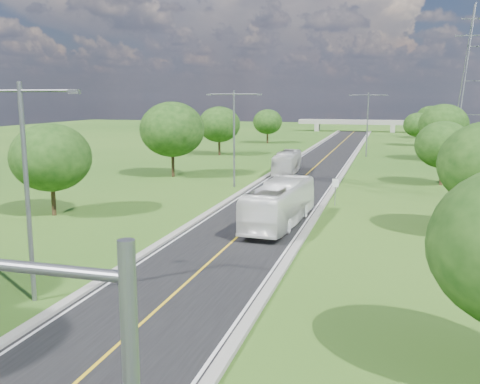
# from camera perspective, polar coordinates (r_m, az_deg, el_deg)

# --- Properties ---
(ground) EXTENTS (260.00, 260.00, 0.00)m
(ground) POSITION_cam_1_polar(r_m,az_deg,el_deg) (69.41, 7.65, 2.31)
(ground) COLOR #245016
(ground) RESTS_ON ground
(road) EXTENTS (8.00, 150.00, 0.06)m
(road) POSITION_cam_1_polar(r_m,az_deg,el_deg) (75.30, 8.30, 2.92)
(road) COLOR black
(road) RESTS_ON ground
(curb_left) EXTENTS (0.50, 150.00, 0.22)m
(curb_left) POSITION_cam_1_polar(r_m,az_deg,el_deg) (75.95, 5.12, 3.11)
(curb_left) COLOR gray
(curb_left) RESTS_ON ground
(curb_right) EXTENTS (0.50, 150.00, 0.22)m
(curb_right) POSITION_cam_1_polar(r_m,az_deg,el_deg) (74.87, 11.53, 2.85)
(curb_right) COLOR gray
(curb_right) RESTS_ON ground
(signal_mast) EXTENTS (8.54, 0.33, 7.20)m
(signal_mast) POSITION_cam_1_polar(r_m,az_deg,el_deg) (10.26, -22.55, -16.33)
(signal_mast) COLOR slate
(signal_mast) RESTS_ON ground
(speed_limit_sign) EXTENTS (0.55, 0.09, 2.40)m
(speed_limit_sign) POSITION_cam_1_polar(r_m,az_deg,el_deg) (46.94, 10.14, 0.48)
(speed_limit_sign) COLOR slate
(speed_limit_sign) RESTS_ON ground
(overpass) EXTENTS (30.00, 3.00, 3.20)m
(overpass) POSITION_cam_1_polar(r_m,az_deg,el_deg) (148.58, 12.12, 7.24)
(overpass) COLOR gray
(overpass) RESTS_ON ground
(streetlight_near_left) EXTENTS (5.90, 0.25, 10.00)m
(streetlight_near_left) POSITION_cam_1_polar(r_m,az_deg,el_deg) (25.68, -21.89, 1.79)
(streetlight_near_left) COLOR slate
(streetlight_near_left) RESTS_ON ground
(streetlight_mid_left) EXTENTS (5.90, 0.25, 10.00)m
(streetlight_mid_left) POSITION_cam_1_polar(r_m,az_deg,el_deg) (55.45, -0.64, 6.62)
(streetlight_mid_left) COLOR slate
(streetlight_mid_left) RESTS_ON ground
(streetlight_far_right) EXTENTS (5.90, 0.25, 10.00)m
(streetlight_far_right) POSITION_cam_1_polar(r_m,az_deg,el_deg) (86.25, 13.45, 7.60)
(streetlight_far_right) COLOR slate
(streetlight_far_right) RESTS_ON ground
(power_tower_far) EXTENTS (9.00, 6.40, 28.00)m
(power_tower_far) POSITION_cam_1_polar(r_m,az_deg,el_deg) (124.28, 23.81, 11.45)
(power_tower_far) COLOR slate
(power_tower_far) RESTS_ON ground
(tree_lb) EXTENTS (6.30, 6.30, 7.33)m
(tree_lb) POSITION_cam_1_polar(r_m,az_deg,el_deg) (44.51, -19.53, 3.49)
(tree_lb) COLOR black
(tree_lb) RESTS_ON ground
(tree_lc) EXTENTS (7.56, 7.56, 8.79)m
(tree_lc) POSITION_cam_1_polar(r_m,az_deg,el_deg) (63.21, -7.25, 6.64)
(tree_lc) COLOR black
(tree_lc) RESTS_ON ground
(tree_ld) EXTENTS (6.72, 6.72, 7.82)m
(tree_ld) POSITION_cam_1_polar(r_m,az_deg,el_deg) (86.42, -2.23, 7.22)
(tree_ld) COLOR black
(tree_ld) RESTS_ON ground
(tree_le) EXTENTS (5.88, 5.88, 6.84)m
(tree_le) POSITION_cam_1_polar(r_m,az_deg,el_deg) (108.92, 2.96, 7.49)
(tree_le) COLOR black
(tree_le) RESTS_ON ground
(tree_rc) EXTENTS (5.88, 5.88, 6.84)m
(tree_rc) POSITION_cam_1_polar(r_m,az_deg,el_deg) (60.55, 20.87, 4.73)
(tree_rc) COLOR black
(tree_rc) RESTS_ON ground
(tree_rd) EXTENTS (7.14, 7.14, 8.30)m
(tree_rd) POSITION_cam_1_polar(r_m,az_deg,el_deg) (84.53, 20.89, 6.71)
(tree_rd) COLOR black
(tree_rd) RESTS_ON ground
(tree_re) EXTENTS (5.46, 5.46, 6.35)m
(tree_re) POSITION_cam_1_polar(r_m,az_deg,el_deg) (108.34, 18.44, 6.81)
(tree_re) COLOR black
(tree_re) RESTS_ON ground
(tree_rf) EXTENTS (6.30, 6.30, 7.33)m
(tree_rf) POSITION_cam_1_polar(r_m,az_deg,el_deg) (128.46, 19.65, 7.46)
(tree_rf) COLOR black
(tree_rf) RESTS_ON ground
(bus_outbound) EXTENTS (3.45, 11.62, 3.19)m
(bus_outbound) POSITION_cam_1_polar(r_m,az_deg,el_deg) (39.06, 4.27, -1.25)
(bus_outbound) COLOR white
(bus_outbound) RESTS_ON road
(bus_inbound) EXTENTS (2.70, 9.86, 2.72)m
(bus_inbound) POSITION_cam_1_polar(r_m,az_deg,el_deg) (65.38, 5.05, 3.14)
(bus_inbound) COLOR silver
(bus_inbound) RESTS_ON road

